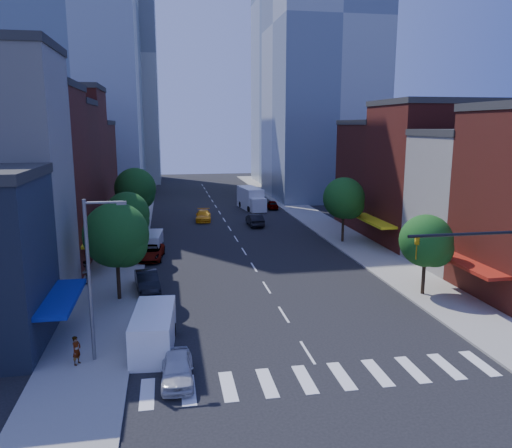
{
  "coord_description": "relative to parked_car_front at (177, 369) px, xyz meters",
  "views": [
    {
      "loc": [
        -7.7,
        -25.95,
        12.93
      ],
      "look_at": [
        -0.62,
        13.46,
        5.0
      ],
      "focal_mm": 35.0,
      "sensor_mm": 36.0,
      "label": 1
    }
  ],
  "objects": [
    {
      "name": "pedestrian_near",
      "position": [
        -5.33,
        2.55,
        0.26
      ],
      "size": [
        0.61,
        0.7,
        1.61
      ],
      "primitive_type": "imported",
      "rotation": [
        0.0,
        0.0,
        1.09
      ],
      "color": "#999999",
      "rests_on": "sidewalk_left"
    },
    {
      "name": "tree_left_mid",
      "position": [
        -3.85,
        23.92,
        3.83
      ],
      "size": [
        4.2,
        4.2,
        6.65
      ],
      "color": "black",
      "rests_on": "sidewalk_left"
    },
    {
      "name": "tower_ne",
      "position": [
        27.5,
        64.0,
        29.3
      ],
      "size": [
        18.0,
        20.0,
        60.0
      ],
      "primitive_type": "cube",
      "color": "#9EA5AD",
      "rests_on": "ground"
    },
    {
      "name": "bldg_right_2",
      "position": [
        28.5,
        26.0,
        6.8
      ],
      "size": [
        12.0,
        10.0,
        15.0
      ],
      "primitive_type": "cube",
      "color": "#5A1A15",
      "rests_on": "ground"
    },
    {
      "name": "bldg_left_4",
      "position": [
        -13.5,
        39.5,
        7.8
      ],
      "size": [
        12.0,
        9.0,
        17.0
      ],
      "primitive_type": "cube",
      "color": "#5A1A15",
      "rests_on": "ground"
    },
    {
      "name": "tower_far_w",
      "position": [
        -10.5,
        97.0,
        27.3
      ],
      "size": [
        18.0,
        18.0,
        56.0
      ],
      "primitive_type": "cube",
      "color": "#9EA5AD",
      "rests_on": "ground"
    },
    {
      "name": "tree_left_near",
      "position": [
        -3.85,
        12.92,
        4.17
      ],
      "size": [
        4.8,
        4.8,
        7.3
      ],
      "color": "black",
      "rests_on": "sidewalk_left"
    },
    {
      "name": "bldg_left_5",
      "position": [
        -13.5,
        49.0,
        5.8
      ],
      "size": [
        12.0,
        10.0,
        13.0
      ],
      "primitive_type": "cube",
      "color": "#561E15",
      "rests_on": "ground"
    },
    {
      "name": "cargo_van_near",
      "position": [
        -1.26,
        3.8,
        0.49
      ],
      "size": [
        2.66,
        5.75,
        2.39
      ],
      "rotation": [
        0.0,
        0.0,
        -0.08
      ],
      "color": "white",
      "rests_on": "ground"
    },
    {
      "name": "bldg_left_2",
      "position": [
        -13.5,
        22.5,
        7.3
      ],
      "size": [
        12.0,
        9.0,
        16.0
      ],
      "primitive_type": "cube",
      "color": "#5A1A15",
      "rests_on": "ground"
    },
    {
      "name": "bldg_right_1",
      "position": [
        28.5,
        17.0,
        5.3
      ],
      "size": [
        12.0,
        8.0,
        12.0
      ],
      "primitive_type": "cube",
      "color": "beige",
      "rests_on": "ground"
    },
    {
      "name": "bldg_left_3",
      "position": [
        -13.5,
        31.0,
        6.8
      ],
      "size": [
        12.0,
        8.0,
        15.0
      ],
      "primitive_type": "cube",
      "color": "#561E15",
      "rests_on": "ground"
    },
    {
      "name": "tree_right_far",
      "position": [
        19.15,
        27.92,
        4.17
      ],
      "size": [
        4.6,
        4.6,
        7.2
      ],
      "color": "black",
      "rests_on": "sidewalk_right"
    },
    {
      "name": "cargo_van_far",
      "position": [
        -1.93,
        27.14,
        0.32
      ],
      "size": [
        2.32,
        4.96,
        2.05
      ],
      "rotation": [
        0.0,
        0.0,
        -0.08
      ],
      "color": "silver",
      "rests_on": "ground"
    },
    {
      "name": "traffic_car_far",
      "position": [
        16.0,
        51.94,
        -0.02
      ],
      "size": [
        1.73,
        4.01,
        1.35
      ],
      "primitive_type": "imported",
      "rotation": [
        0.0,
        0.0,
        3.11
      ],
      "color": "#999999",
      "rests_on": "ground"
    },
    {
      "name": "taxi",
      "position": [
        4.6,
        43.78,
        0.03
      ],
      "size": [
        2.45,
        5.15,
        1.45
      ],
      "primitive_type": "imported",
      "rotation": [
        0.0,
        0.0,
        -0.09
      ],
      "color": "#FFA60D",
      "rests_on": "ground"
    },
    {
      "name": "pedestrian_far",
      "position": [
        -7.0,
        17.14,
        0.43
      ],
      "size": [
        0.95,
        1.1,
        1.95
      ],
      "primitive_type": "imported",
      "rotation": [
        0.0,
        0.0,
        -1.82
      ],
      "color": "#999999",
      "rests_on": "sidewalk_left"
    },
    {
      "name": "streetlight",
      "position": [
        -4.31,
        3.0,
        4.58
      ],
      "size": [
        2.25,
        0.25,
        9.0
      ],
      "color": "slate",
      "rests_on": "sidewalk_left"
    },
    {
      "name": "ground",
      "position": [
        7.5,
        2.0,
        -0.7
      ],
      "size": [
        220.0,
        220.0,
        0.0
      ],
      "primitive_type": "plane",
      "color": "black",
      "rests_on": "ground"
    },
    {
      "name": "parked_car_third",
      "position": [
        -2.0,
        24.56,
        0.02
      ],
      "size": [
        2.86,
        5.37,
        1.44
      ],
      "primitive_type": "imported",
      "rotation": [
        0.0,
        0.0,
        -0.1
      ],
      "color": "#999999",
      "rests_on": "ground"
    },
    {
      "name": "sidewalk_left",
      "position": [
        -5.0,
        42.0,
        -0.62
      ],
      "size": [
        5.0,
        120.0,
        0.15
      ],
      "primitive_type": "cube",
      "color": "gray",
      "rests_on": "ground"
    },
    {
      "name": "parked_car_rear",
      "position": [
        -2.0,
        29.9,
        0.01
      ],
      "size": [
        2.58,
        5.08,
        1.41
      ],
      "primitive_type": "imported",
      "rotation": [
        0.0,
        0.0,
        0.13
      ],
      "color": "black",
      "rests_on": "ground"
    },
    {
      "name": "parked_car_second",
      "position": [
        -2.0,
        14.88,
        0.09
      ],
      "size": [
        2.29,
        4.94,
        1.57
      ],
      "primitive_type": "imported",
      "rotation": [
        0.0,
        0.0,
        0.14
      ],
      "color": "black",
      "rests_on": "ground"
    },
    {
      "name": "traffic_car_oncoming",
      "position": [
        10.99,
        39.17,
        0.1
      ],
      "size": [
        1.81,
        4.86,
        1.59
      ],
      "primitive_type": "imported",
      "rotation": [
        0.0,
        0.0,
        3.17
      ],
      "color": "black",
      "rests_on": "ground"
    },
    {
      "name": "crosswalk",
      "position": [
        7.5,
        -1.0,
        -0.69
      ],
      "size": [
        19.0,
        3.0,
        0.01
      ],
      "primitive_type": "cube",
      "color": "silver",
      "rests_on": "ground"
    },
    {
      "name": "sidewalk_right",
      "position": [
        20.0,
        42.0,
        -0.62
      ],
      "size": [
        5.0,
        120.0,
        0.15
      ],
      "primitive_type": "cube",
      "color": "gray",
      "rests_on": "ground"
    },
    {
      "name": "box_truck",
      "position": [
        12.74,
        52.36,
        0.88
      ],
      "size": [
        3.44,
        8.52,
        3.33
      ],
      "rotation": [
        0.0,
        0.0,
        0.13
      ],
      "color": "white",
      "rests_on": "ground"
    },
    {
      "name": "parked_car_front",
      "position": [
        0.0,
        0.0,
        0.0
      ],
      "size": [
        1.73,
        4.12,
        1.39
      ],
      "primitive_type": "imported",
      "rotation": [
        0.0,
        0.0,
        -0.02
      ],
      "color": "silver",
      "rests_on": "ground"
    },
    {
      "name": "tree_right_near",
      "position": [
        19.15,
        9.92,
        3.49
      ],
      "size": [
        4.0,
        4.0,
        6.2
      ],
      "color": "black",
      "rests_on": "sidewalk_right"
    },
    {
      "name": "bldg_right_3",
      "position": [
        28.5,
        36.0,
        5.8
      ],
      "size": [
        12.0,
        10.0,
        13.0
      ],
      "primitive_type": "cube",
      "color": "#561E15",
      "rests_on": "ground"
    },
    {
      "name": "tree_left_far",
      "position": [
        -3.85,
        37.92,
        4.51
      ],
      "size": [
        5.0,
        5.0,
        7.75
      ],
      "color": "black",
      "rests_on": "sidewalk_left"
    }
  ]
}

